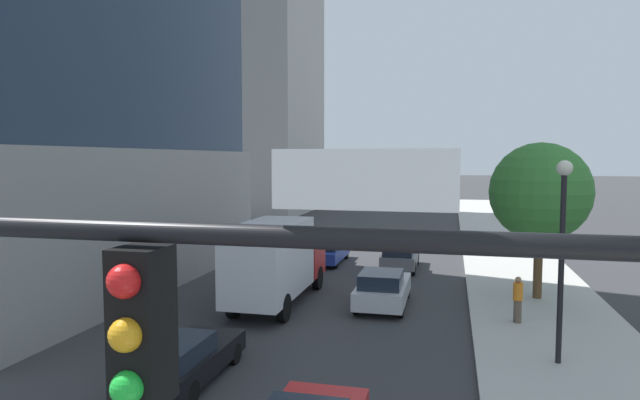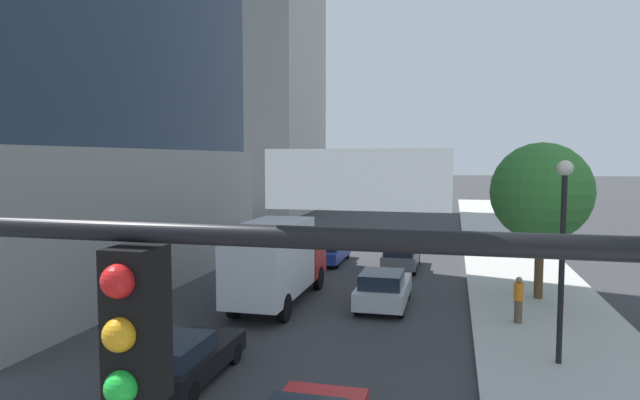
{
  "view_description": "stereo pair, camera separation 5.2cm",
  "coord_description": "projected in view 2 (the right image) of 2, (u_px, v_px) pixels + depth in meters",
  "views": [
    {
      "loc": [
        4.87,
        0.04,
        6.02
      ],
      "look_at": [
        1.49,
        14.1,
        4.91
      ],
      "focal_mm": 30.73,
      "sensor_mm": 36.0,
      "label": 1
    },
    {
      "loc": [
        4.92,
        0.05,
        6.02
      ],
      "look_at": [
        1.49,
        14.1,
        4.91
      ],
      "focal_mm": 30.73,
      "sensor_mm": 36.0,
      "label": 2
    }
  ],
  "objects": [
    {
      "name": "street_lamp",
      "position": [
        563.0,
        232.0,
        15.4
      ],
      "size": [
        0.44,
        0.44,
        5.81
      ],
      "color": "black",
      "rests_on": "sidewalk"
    },
    {
      "name": "car_black",
      "position": [
        184.0,
        358.0,
        14.67
      ],
      "size": [
        1.8,
        4.08,
        1.34
      ],
      "color": "black",
      "rests_on": "ground"
    },
    {
      "name": "car_gray",
      "position": [
        401.0,
        256.0,
        29.54
      ],
      "size": [
        1.79,
        4.36,
        1.41
      ],
      "color": "slate",
      "rests_on": "ground"
    },
    {
      "name": "pedestrian_orange_shirt",
      "position": [
        519.0,
        299.0,
        19.49
      ],
      "size": [
        0.34,
        0.34,
        1.66
      ],
      "color": "brown",
      "rests_on": "sidewalk"
    },
    {
      "name": "box_truck",
      "position": [
        277.0,
        258.0,
        22.37
      ],
      "size": [
        2.25,
        7.61,
        3.48
      ],
      "color": "#B21E1E",
      "rests_on": "ground"
    },
    {
      "name": "sidewalk",
      "position": [
        553.0,
        330.0,
        18.96
      ],
      "size": [
        5.46,
        120.0,
        0.15
      ],
      "primitive_type": "cube",
      "color": "#B2AFA8",
      "rests_on": "ground"
    },
    {
      "name": "construction_building",
      "position": [
        250.0,
        54.0,
        61.22
      ],
      "size": [
        15.91,
        20.79,
        40.77
      ],
      "color": "#B2AFA8",
      "rests_on": "ground"
    },
    {
      "name": "car_blue",
      "position": [
        328.0,
        251.0,
        31.42
      ],
      "size": [
        1.86,
        4.4,
        1.34
      ],
      "color": "#233D9E",
      "rests_on": "ground"
    },
    {
      "name": "car_silver",
      "position": [
        383.0,
        288.0,
        22.1
      ],
      "size": [
        1.91,
        4.38,
        1.54
      ],
      "color": "#B7B7BC",
      "rests_on": "ground"
    },
    {
      "name": "street_tree",
      "position": [
        541.0,
        192.0,
        22.66
      ],
      "size": [
        4.12,
        4.12,
        6.52
      ],
      "color": "brown",
      "rests_on": "sidewalk"
    }
  ]
}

